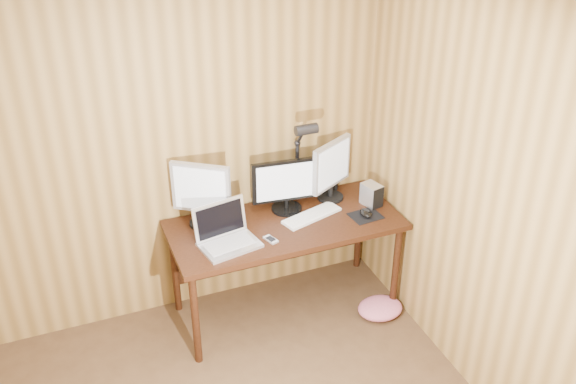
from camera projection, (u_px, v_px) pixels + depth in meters
room_shell at (218, 364)px, 2.55m from camera, size 4.00×4.00×4.00m
desk at (282, 232)px, 4.54m from camera, size 1.60×0.70×0.75m
monitor_center at (287, 185)px, 4.47m from camera, size 0.50×0.22×0.39m
monitor_left at (201, 193)px, 4.28m from camera, size 0.35×0.26×0.46m
monitor_right at (332, 169)px, 4.60m from camera, size 0.37×0.23×0.45m
laptop at (226, 234)px, 4.17m from camera, size 0.42×0.35×0.27m
keyboard at (312, 215)px, 4.48m from camera, size 0.46×0.26×0.02m
mousepad at (366, 216)px, 4.49m from camera, size 0.23×0.19×0.00m
mouse at (366, 213)px, 4.48m from camera, size 0.09×0.13×0.04m
hard_drive at (372, 195)px, 4.59m from camera, size 0.13×0.17×0.16m
phone at (271, 240)px, 4.22m from camera, size 0.08×0.12×0.01m
speaker at (334, 183)px, 4.79m from camera, size 0.05×0.05×0.12m
desk_lamp at (302, 150)px, 4.46m from camera, size 0.16×0.22×0.68m
fabric_pile at (380, 308)px, 4.70m from camera, size 0.38×0.33×0.11m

